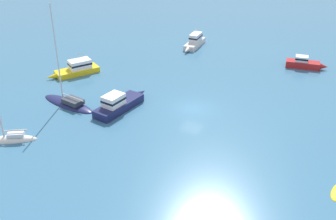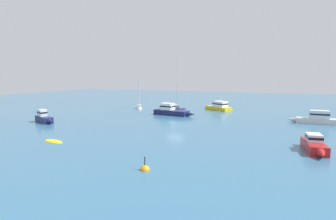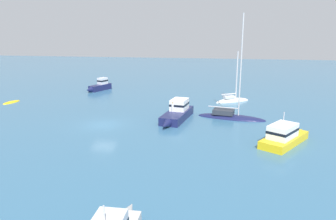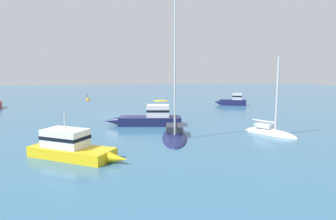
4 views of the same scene
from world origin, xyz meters
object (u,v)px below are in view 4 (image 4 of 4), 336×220
dinghy (161,101)px  yacht (270,133)px  channel_buoy (88,100)px  sloop (175,135)px  motor_cruiser (71,146)px  cabin_cruiser (232,101)px  powerboat_1 (150,118)px

dinghy → yacht: 31.26m
dinghy → channel_buoy: 14.59m
dinghy → yacht: bearing=111.0°
sloop → channel_buoy: bearing=-152.4°
sloop → channel_buoy: size_ratio=8.17×
motor_cruiser → channel_buoy: bearing=126.2°
cabin_cruiser → channel_buoy: cabin_cruiser is taller
sloop → powerboat_1: sloop is taller
dinghy → sloop: bearing=94.4°
sloop → yacht: bearing=98.2°
dinghy → powerboat_1: (24.25, -4.98, 0.80)m
motor_cruiser → powerboat_1: (-10.71, 6.73, 0.02)m
cabin_cruiser → motor_cruiser: bearing=72.2°
cabin_cruiser → yacht: bearing=99.3°
dinghy → powerboat_1: 24.77m
dinghy → motor_cruiser: motor_cruiser is taller
channel_buoy → dinghy: bearing=72.3°
sloop → motor_cruiser: sloop is taller
motor_cruiser → powerboat_1: 12.65m
powerboat_1 → cabin_cruiser: bearing=-126.4°
yacht → channel_buoy: size_ratio=5.09×
dinghy → sloop: (30.36, -3.53, 0.18)m
yacht → cabin_cruiser: bearing=135.3°
sloop → yacht: size_ratio=1.60×
dinghy → cabin_cruiser: cabin_cruiser is taller
cabin_cruiser → powerboat_1: (15.18, -15.75, 0.06)m
motor_cruiser → channel_buoy: motor_cruiser is taller
dinghy → motor_cruiser: size_ratio=0.44×
dinghy → channel_buoy: bearing=-6.7°
cabin_cruiser → yacht: yacht is taller
powerboat_1 → yacht: bearing=157.4°
sloop → cabin_cruiser: size_ratio=2.33×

